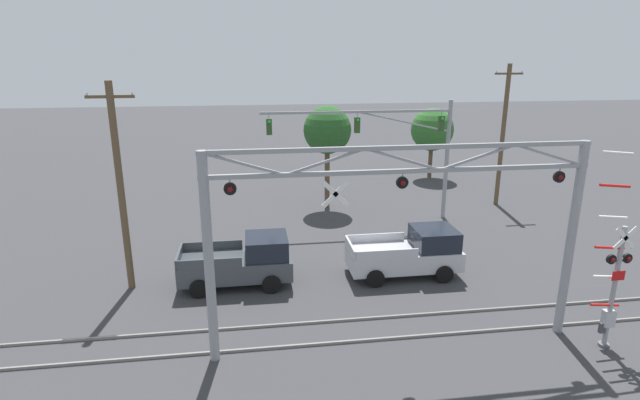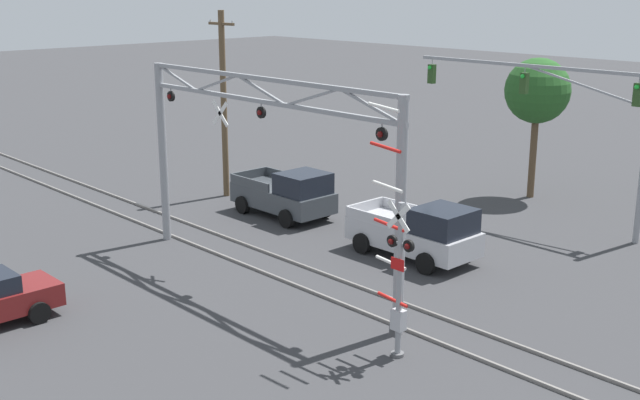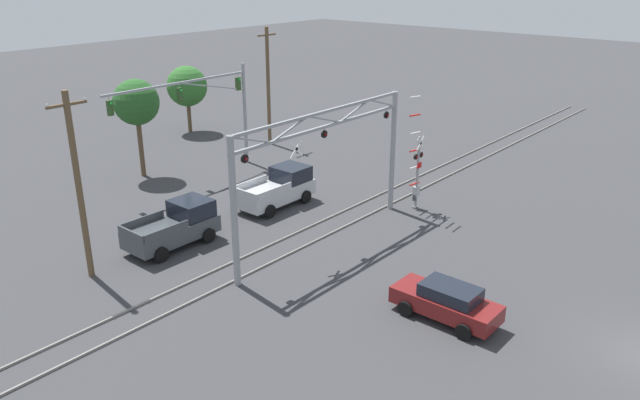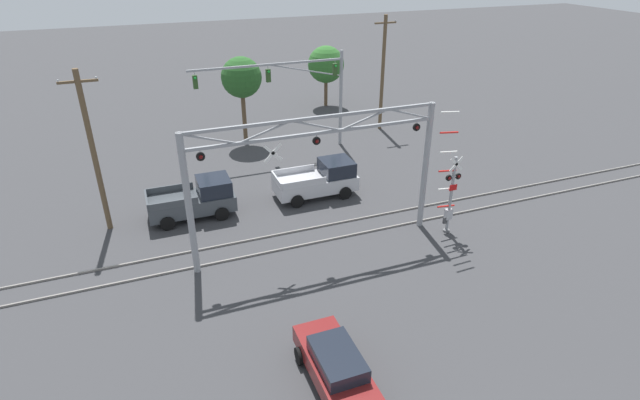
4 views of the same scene
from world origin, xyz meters
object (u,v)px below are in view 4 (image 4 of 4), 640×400
object	(u,v)px
crossing_gantry	(316,167)
background_tree_beyond_span	(326,65)
utility_pole_right	(383,72)
crossing_signal_mast	(450,193)
background_tree_far_left_verge	(241,78)
pickup_truck_following	(196,199)
traffic_signal_span	(305,84)
pickup_truck_lead	(320,180)
sedan_waiting	(336,366)
utility_pole_left	(93,152)

from	to	relation	value
crossing_gantry	background_tree_beyond_span	world-z (taller)	crossing_gantry
utility_pole_right	background_tree_beyond_span	world-z (taller)	utility_pole_right
crossing_signal_mast	background_tree_beyond_span	bearing A→B (deg)	83.70
background_tree_far_left_verge	pickup_truck_following	bearing A→B (deg)	-116.69
traffic_signal_span	background_tree_beyond_span	xyz separation A→B (m)	(5.54, 9.82, -1.04)
utility_pole_right	background_tree_beyond_span	size ratio (longest dim) A/B	1.63
crossing_gantry	pickup_truck_lead	world-z (taller)	crossing_gantry
crossing_signal_mast	utility_pole_right	world-z (taller)	utility_pole_right
pickup_truck_following	background_tree_far_left_verge	world-z (taller)	background_tree_far_left_verge
crossing_gantry	crossing_signal_mast	bearing A→B (deg)	-9.15
crossing_gantry	utility_pole_right	distance (m)	18.85
pickup_truck_lead	utility_pole_right	size ratio (longest dim) A/B	0.55
traffic_signal_span	pickup_truck_following	xyz separation A→B (m)	(-9.11, -7.49, -3.86)
crossing_signal_mast	sedan_waiting	bearing A→B (deg)	-141.83
traffic_signal_span	pickup_truck_lead	size ratio (longest dim) A/B	2.23
crossing_gantry	utility_pole_left	world-z (taller)	utility_pole_left
crossing_signal_mast	utility_pole_left	xyz separation A→B (m)	(-16.69, 6.84, 2.13)
background_tree_far_left_verge	pickup_truck_lead	bearing A→B (deg)	-78.91
crossing_signal_mast	pickup_truck_lead	distance (m)	8.10
crossing_gantry	utility_pole_right	xyz separation A→B (m)	(11.30, 15.08, 0.26)
pickup_truck_following	utility_pole_left	xyz separation A→B (m)	(-4.68, 0.26, 3.41)
sedan_waiting	utility_pole_right	bearing A→B (deg)	59.64
crossing_gantry	sedan_waiting	distance (m)	9.58
crossing_gantry	crossing_signal_mast	world-z (taller)	crossing_gantry
traffic_signal_span	sedan_waiting	bearing A→B (deg)	-106.92
crossing_gantry	background_tree_far_left_verge	size ratio (longest dim) A/B	1.90
traffic_signal_span	sedan_waiting	world-z (taller)	traffic_signal_span
traffic_signal_span	pickup_truck_following	distance (m)	12.41
traffic_signal_span	background_tree_far_left_verge	world-z (taller)	traffic_signal_span
utility_pole_right	background_tree_beyond_span	distance (m)	7.94
pickup_truck_lead	crossing_signal_mast	bearing A→B (deg)	-54.47
crossing_signal_mast	pickup_truck_lead	xyz separation A→B (m)	(-4.65, 6.51, -1.28)
sedan_waiting	utility_pole_right	xyz separation A→B (m)	(13.83, 23.61, 3.83)
crossing_gantry	sedan_waiting	size ratio (longest dim) A/B	2.83
utility_pole_left	background_tree_beyond_span	bearing A→B (deg)	41.43
traffic_signal_span	background_tree_beyond_span	world-z (taller)	traffic_signal_span
crossing_signal_mast	pickup_truck_following	world-z (taller)	crossing_signal_mast
sedan_waiting	background_tree_far_left_verge	world-z (taller)	background_tree_far_left_verge
pickup_truck_following	background_tree_beyond_span	bearing A→B (deg)	49.76
sedan_waiting	utility_pole_right	distance (m)	27.63
sedan_waiting	background_tree_far_left_verge	size ratio (longest dim) A/B	0.67
crossing_signal_mast	background_tree_beyond_span	size ratio (longest dim) A/B	1.23
traffic_signal_span	pickup_truck_following	world-z (taller)	traffic_signal_span
utility_pole_left	background_tree_beyond_span	size ratio (longest dim) A/B	1.55
sedan_waiting	background_tree_far_left_verge	xyz separation A→B (m)	(2.71, 24.52, 4.15)
background_tree_beyond_span	pickup_truck_lead	bearing A→B (deg)	-112.73
background_tree_beyond_span	sedan_waiting	bearing A→B (deg)	-111.08
pickup_truck_lead	background_tree_beyond_span	xyz separation A→B (m)	(7.28, 17.39, 2.82)
sedan_waiting	background_tree_far_left_verge	bearing A→B (deg)	83.69
utility_pole_left	sedan_waiting	bearing A→B (deg)	-63.02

